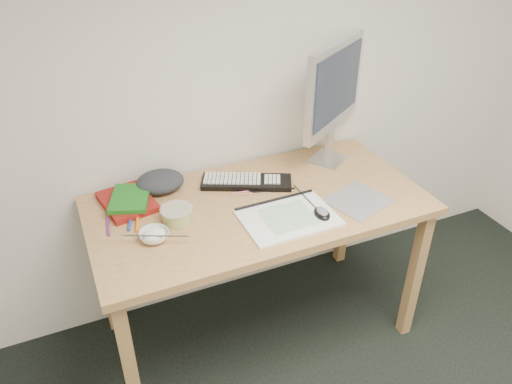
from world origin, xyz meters
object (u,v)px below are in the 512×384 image
desk (259,218)px  rice_bowl (154,236)px  sketchpad (288,218)px  keyboard (246,182)px  monitor (334,90)px

desk → rice_bowl: bearing=-170.6°
sketchpad → rice_bowl: (-0.52, 0.08, 0.01)m
sketchpad → rice_bowl: rice_bowl is taller
keyboard → monitor: monitor is taller
rice_bowl → sketchpad: bearing=-8.7°
desk → keyboard: keyboard is taller
sketchpad → rice_bowl: 0.53m
sketchpad → rice_bowl: bearing=170.6°
desk → rice_bowl: size_ratio=12.50×
desk → monitor: bearing=24.1°
rice_bowl → keyboard: bearing=26.0°
sketchpad → monitor: monitor is taller
desk → sketchpad: bearing=-69.0°
keyboard → rice_bowl: 0.52m
desk → keyboard: bearing=86.8°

